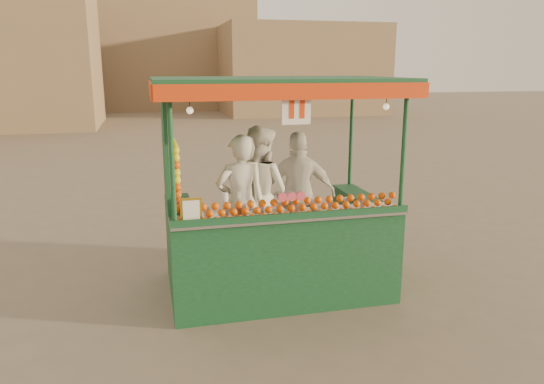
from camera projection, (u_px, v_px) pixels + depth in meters
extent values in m
plane|color=brown|center=(316.00, 289.00, 6.33)|extent=(90.00, 90.00, 0.00)
cube|color=#83634A|center=(300.00, 70.00, 30.00)|extent=(9.00, 6.00, 5.00)
cube|color=#83634A|center=(141.00, 54.00, 33.36)|extent=(14.00, 7.00, 7.00)
cube|color=#0F391E|center=(276.00, 276.00, 6.35)|extent=(2.57, 1.58, 0.30)
cylinder|color=black|center=(204.00, 280.00, 6.14)|extent=(0.36, 0.10, 0.36)
cylinder|color=black|center=(343.00, 267.00, 6.54)|extent=(0.36, 0.10, 0.36)
cube|color=#0F391E|center=(290.00, 252.00, 5.61)|extent=(2.57, 0.30, 0.79)
cube|color=#0F391E|center=(181.00, 239.00, 6.05)|extent=(0.30, 1.28, 0.79)
cube|color=#0F391E|center=(360.00, 225.00, 6.57)|extent=(0.30, 1.28, 0.79)
cube|color=#B2B2B7|center=(290.00, 215.00, 5.54)|extent=(2.57, 0.45, 0.03)
cylinder|color=#0F391E|center=(172.00, 161.00, 4.98)|extent=(0.05, 0.05, 1.38)
cylinder|color=#0F391E|center=(403.00, 151.00, 5.55)|extent=(0.05, 0.05, 1.38)
cylinder|color=#0F391E|center=(166.00, 140.00, 6.38)|extent=(0.05, 0.05, 1.38)
cylinder|color=#0F391E|center=(351.00, 134.00, 6.94)|extent=(0.05, 0.05, 1.38)
cube|color=#0F391E|center=(276.00, 81.00, 5.79)|extent=(2.76, 1.78, 0.08)
cube|color=red|center=(299.00, 92.00, 4.97)|extent=(2.76, 0.04, 0.16)
cube|color=red|center=(260.00, 85.00, 6.65)|extent=(2.76, 0.04, 0.16)
cube|color=red|center=(151.00, 89.00, 5.49)|extent=(0.04, 1.78, 0.16)
cube|color=red|center=(388.00, 87.00, 6.13)|extent=(0.04, 1.78, 0.16)
cylinder|color=#D44056|center=(292.00, 197.00, 5.36)|extent=(0.10, 0.02, 0.10)
cube|color=gold|center=(191.00, 211.00, 5.14)|extent=(0.22, 0.02, 0.28)
cube|color=white|center=(296.00, 109.00, 5.09)|extent=(0.30, 0.01, 0.30)
sphere|color=#FFE5B2|center=(190.00, 110.00, 4.98)|extent=(0.07, 0.07, 0.07)
sphere|color=#FFE5B2|center=(386.00, 107.00, 5.45)|extent=(0.07, 0.07, 0.07)
imported|color=silver|center=(241.00, 204.00, 5.97)|extent=(0.64, 0.46, 1.63)
imported|color=white|center=(259.00, 193.00, 6.35)|extent=(1.00, 1.04, 1.68)
imported|color=silver|center=(299.00, 194.00, 6.50)|extent=(0.99, 0.55, 1.59)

